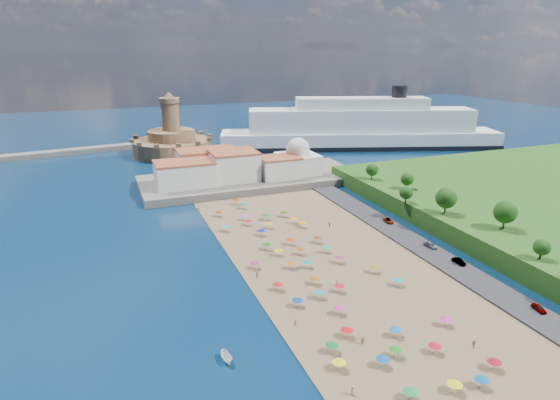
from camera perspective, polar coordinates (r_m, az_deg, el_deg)
name	(u,v)px	position (r m, az deg, el deg)	size (l,w,h in m)	color
ground	(300,257)	(127.59, 2.43, -6.91)	(700.00, 700.00, 0.00)	#071938
terrace	(251,179)	(194.65, -3.50, 2.51)	(90.00, 36.00, 3.00)	#59544C
jetty	(183,166)	(222.75, -11.71, 4.11)	(18.00, 70.00, 2.40)	#59544C
waterfront_buildings	(220,167)	(190.18, -7.34, 4.01)	(57.00, 29.00, 11.00)	silver
domed_building	(298,159)	(197.79, 2.18, 5.03)	(16.00, 16.00, 15.00)	silver
fortress	(172,142)	(250.55, -13.01, 6.86)	(40.00, 40.00, 32.40)	olive
cruise_ship	(360,130)	(265.85, 9.78, 8.43)	(153.76, 70.37, 33.75)	black
beach_parasols	(317,271)	(115.47, 4.48, -8.62)	(31.68, 117.63, 2.20)	gray
beachgoers	(304,271)	(117.29, 2.96, -8.69)	(35.78, 98.62, 1.88)	tan
parked_cars	(437,249)	(136.04, 18.56, -5.63)	(2.60, 60.46, 1.33)	gray
hillside_trees	(478,212)	(141.49, 23.00, -1.33)	(16.94, 102.75, 8.08)	#382314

